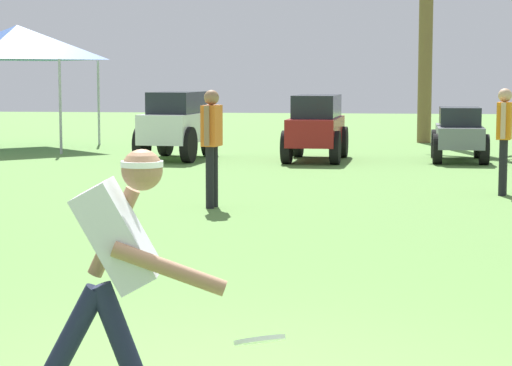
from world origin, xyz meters
TOP-DOWN VIEW (x-y plane):
  - frisbee_thrower at (-0.54, -0.34)m, footprint 1.15×0.47m
  - frisbee_in_flight at (0.21, -0.46)m, footprint 0.35×0.34m
  - teammate_near_sideline at (-1.43, 7.77)m, footprint 0.25×0.50m
  - teammate_midfield at (2.57, 9.66)m, footprint 0.26×0.50m
  - parked_car_slot_a at (-3.43, 15.18)m, footprint 1.37×2.43m
  - parked_car_slot_b at (-0.53, 15.25)m, footprint 1.26×2.45m
  - parked_car_slot_c at (2.38, 15.42)m, footprint 1.14×2.22m
  - event_tent at (-7.77, 17.69)m, footprint 3.18×3.18m

SIDE VIEW (x-z plane):
  - frisbee_in_flight at x=0.21m, z-range 0.42..0.52m
  - parked_car_slot_c at x=2.38m, z-range 0.01..1.11m
  - parked_car_slot_b at x=-0.53m, z-range 0.05..1.39m
  - parked_car_slot_a at x=-3.43m, z-range 0.04..1.44m
  - frisbee_thrower at x=-0.54m, z-range 0.09..1.49m
  - teammate_near_sideline at x=-1.43m, z-range 0.16..1.72m
  - teammate_midfield at x=2.57m, z-range 0.16..1.72m
  - event_tent at x=-7.77m, z-range 1.04..3.96m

